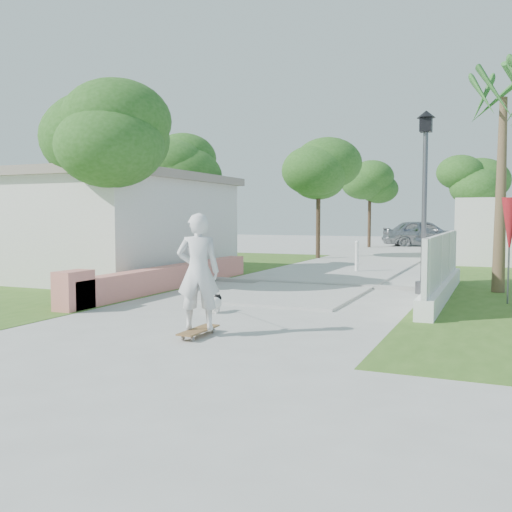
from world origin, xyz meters
The scene contains 19 objects.
ground centered at (0.00, 0.00, 0.00)m, with size 90.00×90.00×0.00m, color #B7B7B2.
path_strip centered at (0.00, 20.00, 0.03)m, with size 3.20×36.00×0.06m, color #B7B7B2.
curb centered at (0.00, 6.00, 0.05)m, with size 6.50×0.25×0.10m, color #999993.
grass_left centered at (-7.00, 8.00, 0.01)m, with size 8.00×20.00×0.01m, color #37601E.
pink_wall centered at (-3.30, 3.55, 0.31)m, with size 0.45×8.20×0.80m.
house_left centered at (-8.00, 6.00, 1.64)m, with size 8.40×7.40×3.23m.
lattice_fence centered at (3.40, 5.00, 0.54)m, with size 0.35×7.00×1.50m.
street_lamp centered at (2.90, 5.50, 2.43)m, with size 0.44×0.44×4.44m.
bollard centered at (0.20, 10.00, 0.58)m, with size 0.14×0.14×1.09m.
patio_umbrella centered at (4.80, 4.50, 1.69)m, with size 0.36×0.36×2.30m.
tree_left_near centered at (-4.48, 2.98, 3.82)m, with size 3.60×3.60×5.28m.
tree_left_mid centered at (-5.48, 8.48, 3.50)m, with size 3.20×3.20×4.85m.
tree_path_left centered at (-2.98, 15.98, 3.82)m, with size 3.40×3.40×5.23m.
tree_path_right centered at (3.22, 19.98, 3.49)m, with size 3.00×3.00×4.79m.
tree_path_far centered at (-2.78, 25.98, 3.82)m, with size 3.20×3.20×5.17m.
palm_far centered at (4.60, 6.50, 4.48)m, with size 1.80×1.80×5.30m.
skateboarder centered at (-0.08, -0.27, 0.85)m, with size 1.18×2.73×1.95m.
dog centered at (-0.52, 1.04, 0.20)m, with size 0.29×0.53×0.37m.
parked_car centered at (0.24, 27.61, 0.84)m, with size 1.99×4.96×1.69m, color #A4A6AC.
Camera 1 is at (4.63, -8.87, 1.90)m, focal length 40.00 mm.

